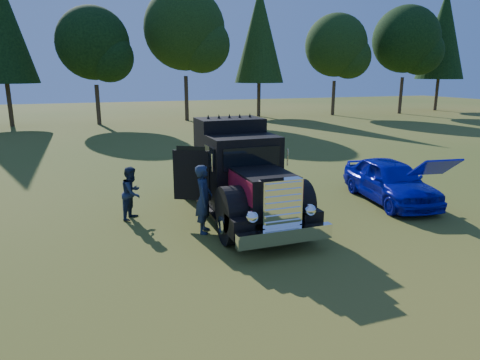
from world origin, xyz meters
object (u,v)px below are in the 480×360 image
object	(u,v)px
diamond_t_truck	(239,177)
spectator_far	(132,193)
spectator_near	(204,199)
hotrod_coupe	(390,181)

from	to	relation	value
diamond_t_truck	spectator_far	size ratio (longest dim) A/B	4.36
diamond_t_truck	spectator_far	world-z (taller)	diamond_t_truck
spectator_near	spectator_far	distance (m)	2.60
hotrod_coupe	diamond_t_truck	bearing A→B (deg)	176.59
hotrod_coupe	spectator_far	size ratio (longest dim) A/B	2.80
hotrod_coupe	spectator_far	world-z (taller)	hotrod_coupe
spectator_far	spectator_near	bearing A→B (deg)	-103.90
diamond_t_truck	hotrod_coupe	xyz separation A→B (m)	(5.51, -0.33, -0.53)
spectator_near	hotrod_coupe	bearing A→B (deg)	-62.97
diamond_t_truck	spectator_far	xyz separation A→B (m)	(-3.16, 0.90, -0.46)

